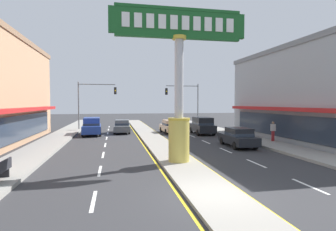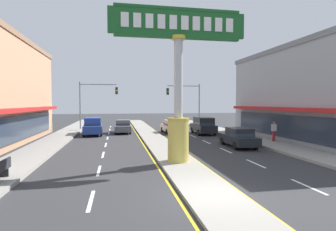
{
  "view_description": "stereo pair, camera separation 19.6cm",
  "coord_description": "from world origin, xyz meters",
  "px_view_note": "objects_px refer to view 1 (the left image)",
  "views": [
    {
      "loc": [
        -3.65,
        -9.54,
        3.52
      ],
      "look_at": [
        0.17,
        9.71,
        2.6
      ],
      "focal_mm": 29.09,
      "sensor_mm": 36.0,
      "label": 1
    },
    {
      "loc": [
        -3.46,
        -9.58,
        3.52
      ],
      "look_at": [
        0.17,
        9.71,
        2.6
      ],
      "focal_mm": 29.09,
      "sensor_mm": 36.0,
      "label": 2
    }
  ],
  "objects_px": {
    "storefront_right": "(326,94)",
    "traffic_light_left_side": "(93,97)",
    "sedan_mid_left_lane": "(122,126)",
    "traffic_light_right_side": "(186,98)",
    "sedan_near_left_lane": "(238,137)",
    "suv_far_right_lane": "(92,126)",
    "suv_far_left_oncoming": "(202,125)",
    "sedan_near_right_lane": "(171,126)",
    "district_sign": "(179,82)",
    "pedestrian_near_kerb": "(273,130)",
    "street_bench": "(0,170)"
  },
  "relations": [
    {
      "from": "suv_far_right_lane",
      "to": "sedan_near_right_lane",
      "type": "bearing_deg",
      "value": 1.28
    },
    {
      "from": "storefront_right",
      "to": "street_bench",
      "type": "relative_size",
      "value": 11.55
    },
    {
      "from": "traffic_light_left_side",
      "to": "traffic_light_right_side",
      "type": "height_order",
      "value": "same"
    },
    {
      "from": "sedan_near_right_lane",
      "to": "pedestrian_near_kerb",
      "type": "bearing_deg",
      "value": -52.86
    },
    {
      "from": "district_sign",
      "to": "sedan_mid_left_lane",
      "type": "xyz_separation_m",
      "value": [
        -2.76,
        16.91,
        -3.94
      ]
    },
    {
      "from": "storefront_right",
      "to": "traffic_light_left_side",
      "type": "xyz_separation_m",
      "value": [
        -22.17,
        14.1,
        -0.07
      ]
    },
    {
      "from": "traffic_light_right_side",
      "to": "sedan_near_right_lane",
      "type": "xyz_separation_m",
      "value": [
        -3.58,
        -6.45,
        -3.46
      ]
    },
    {
      "from": "sedan_near_right_lane",
      "to": "district_sign",
      "type": "bearing_deg",
      "value": -100.0
    },
    {
      "from": "storefront_right",
      "to": "pedestrian_near_kerb",
      "type": "bearing_deg",
      "value": -172.1
    },
    {
      "from": "suv_far_right_lane",
      "to": "suv_far_left_oncoming",
      "type": "height_order",
      "value": "same"
    },
    {
      "from": "sedan_near_left_lane",
      "to": "sedan_mid_left_lane",
      "type": "xyz_separation_m",
      "value": [
        -8.81,
        11.99,
        0.0
      ]
    },
    {
      "from": "traffic_light_right_side",
      "to": "suv_far_left_oncoming",
      "type": "xyz_separation_m",
      "value": [
        -0.29,
        -8.14,
        -3.26
      ]
    },
    {
      "from": "sedan_near_left_lane",
      "to": "suv_far_left_oncoming",
      "type": "relative_size",
      "value": 0.93
    },
    {
      "from": "sedan_near_right_lane",
      "to": "street_bench",
      "type": "relative_size",
      "value": 2.74
    },
    {
      "from": "sedan_near_right_lane",
      "to": "sedan_near_left_lane",
      "type": "height_order",
      "value": "same"
    },
    {
      "from": "storefront_right",
      "to": "sedan_mid_left_lane",
      "type": "height_order",
      "value": "storefront_right"
    },
    {
      "from": "storefront_right",
      "to": "pedestrian_near_kerb",
      "type": "xyz_separation_m",
      "value": [
        -5.91,
        -0.82,
        -3.16
      ]
    },
    {
      "from": "suv_far_right_lane",
      "to": "suv_far_left_oncoming",
      "type": "xyz_separation_m",
      "value": [
        12.12,
        -1.5,
        0.0
      ]
    },
    {
      "from": "suv_far_right_lane",
      "to": "sedan_near_left_lane",
      "type": "height_order",
      "value": "suv_far_right_lane"
    },
    {
      "from": "district_sign",
      "to": "traffic_light_right_side",
      "type": "bearing_deg",
      "value": 73.99
    },
    {
      "from": "suv_far_right_lane",
      "to": "sedan_mid_left_lane",
      "type": "xyz_separation_m",
      "value": [
        3.31,
        1.45,
        -0.2
      ]
    },
    {
      "from": "suv_far_right_lane",
      "to": "pedestrian_near_kerb",
      "type": "height_order",
      "value": "suv_far_right_lane"
    },
    {
      "from": "street_bench",
      "to": "pedestrian_near_kerb",
      "type": "height_order",
      "value": "pedestrian_near_kerb"
    },
    {
      "from": "storefront_right",
      "to": "traffic_light_left_side",
      "type": "distance_m",
      "value": 26.28
    },
    {
      "from": "suv_far_right_lane",
      "to": "pedestrian_near_kerb",
      "type": "bearing_deg",
      "value": -30.08
    },
    {
      "from": "traffic_light_left_side",
      "to": "pedestrian_near_kerb",
      "type": "bearing_deg",
      "value": -42.52
    },
    {
      "from": "storefront_right",
      "to": "sedan_near_right_lane",
      "type": "xyz_separation_m",
      "value": [
        -13.07,
        8.63,
        -3.52
      ]
    },
    {
      "from": "traffic_light_right_side",
      "to": "traffic_light_left_side",
      "type": "bearing_deg",
      "value": -175.55
    },
    {
      "from": "suv_far_right_lane",
      "to": "pedestrian_near_kerb",
      "type": "xyz_separation_m",
      "value": [
        15.98,
        -9.26,
        0.16
      ]
    },
    {
      "from": "sedan_mid_left_lane",
      "to": "street_bench",
      "type": "bearing_deg",
      "value": -106.33
    },
    {
      "from": "sedan_near_right_lane",
      "to": "sedan_near_left_lane",
      "type": "bearing_deg",
      "value": -72.93
    },
    {
      "from": "traffic_light_right_side",
      "to": "sedan_near_right_lane",
      "type": "height_order",
      "value": "traffic_light_right_side"
    },
    {
      "from": "suv_far_right_lane",
      "to": "storefront_right",
      "type": "bearing_deg",
      "value": -21.08
    },
    {
      "from": "sedan_mid_left_lane",
      "to": "traffic_light_right_side",
      "type": "bearing_deg",
      "value": 29.72
    },
    {
      "from": "traffic_light_left_side",
      "to": "sedan_near_right_lane",
      "type": "bearing_deg",
      "value": -30.96
    },
    {
      "from": "traffic_light_right_side",
      "to": "street_bench",
      "type": "relative_size",
      "value": 3.87
    },
    {
      "from": "storefront_right",
      "to": "sedan_near_right_lane",
      "type": "distance_m",
      "value": 16.06
    },
    {
      "from": "pedestrian_near_kerb",
      "to": "traffic_light_right_side",
      "type": "bearing_deg",
      "value": 102.68
    },
    {
      "from": "street_bench",
      "to": "sedan_mid_left_lane",
      "type": "bearing_deg",
      "value": 73.67
    },
    {
      "from": "sedan_mid_left_lane",
      "to": "sedan_near_left_lane",
      "type": "bearing_deg",
      "value": -53.68
    },
    {
      "from": "suv_far_left_oncoming",
      "to": "street_bench",
      "type": "distance_m",
      "value": 21.94
    },
    {
      "from": "sedan_mid_left_lane",
      "to": "pedestrian_near_kerb",
      "type": "bearing_deg",
      "value": -40.19
    },
    {
      "from": "district_sign",
      "to": "sedan_mid_left_lane",
      "type": "bearing_deg",
      "value": 99.25
    },
    {
      "from": "traffic_light_right_side",
      "to": "sedan_mid_left_lane",
      "type": "height_order",
      "value": "traffic_light_right_side"
    },
    {
      "from": "suv_far_right_lane",
      "to": "suv_far_left_oncoming",
      "type": "bearing_deg",
      "value": -7.05
    },
    {
      "from": "suv_far_right_lane",
      "to": "sedan_near_left_lane",
      "type": "bearing_deg",
      "value": -41.0
    },
    {
      "from": "traffic_light_left_side",
      "to": "pedestrian_near_kerb",
      "type": "relative_size",
      "value": 3.63
    },
    {
      "from": "storefront_right",
      "to": "pedestrian_near_kerb",
      "type": "relative_size",
      "value": 10.83
    },
    {
      "from": "traffic_light_right_side",
      "to": "suv_far_right_lane",
      "type": "distance_m",
      "value": 14.45
    },
    {
      "from": "traffic_light_left_side",
      "to": "sedan_mid_left_lane",
      "type": "distance_m",
      "value": 6.52
    }
  ]
}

